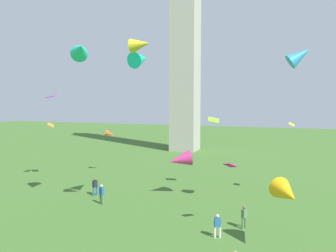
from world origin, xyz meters
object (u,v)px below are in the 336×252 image
object	(u,v)px
person_4	(244,216)
kite_flying_3	(300,56)
kite_flying_5	(51,97)
kite_flying_10	(51,125)
kite_flying_1	(110,134)
kite_flying_4	(213,120)
monument_obelisk	(185,6)
kite_flying_7	(292,124)
kite_flying_9	(140,59)
kite_flying_8	(230,165)
kite_flying_2	(180,160)
person_0	(95,186)
person_1	(102,193)
kite_flying_0	(287,193)
person_5	(217,224)
kite_flying_6	(140,44)
kite_flying_11	(80,50)

from	to	relation	value
person_4	kite_flying_3	size ratio (longest dim) A/B	0.75
kite_flying_5	kite_flying_10	world-z (taller)	kite_flying_5
kite_flying_1	kite_flying_4	bearing A→B (deg)	-130.64
monument_obelisk	person_4	world-z (taller)	monument_obelisk
kite_flying_10	kite_flying_7	bearing A→B (deg)	-126.91
kite_flying_5	kite_flying_7	world-z (taller)	kite_flying_5
kite_flying_9	person_4	bearing A→B (deg)	-173.44
kite_flying_7	kite_flying_10	distance (m)	27.72
kite_flying_4	kite_flying_10	size ratio (longest dim) A/B	0.88
kite_flying_3	person_4	bearing A→B (deg)	119.93
kite_flying_8	kite_flying_9	bearing A→B (deg)	-65.21
kite_flying_1	kite_flying_7	xyz separation A→B (m)	(22.45, -3.17, 1.99)
kite_flying_4	kite_flying_3	bearing A→B (deg)	125.80
kite_flying_2	kite_flying_4	xyz separation A→B (m)	(2.60, 3.35, 3.82)
monument_obelisk	person_4	bearing A→B (deg)	-65.99
monument_obelisk	kite_flying_1	xyz separation A→B (m)	(-3.17, -23.03, -22.68)
kite_flying_3	person_0	bearing A→B (deg)	78.95
person_1	kite_flying_0	size ratio (longest dim) A/B	0.74
person_5	kite_flying_7	world-z (taller)	kite_flying_7
kite_flying_9	kite_flying_6	bearing A→B (deg)	124.12
person_1	kite_flying_2	xyz separation A→B (m)	(5.95, 4.84, 2.66)
person_0	kite_flying_3	bearing A→B (deg)	-71.20
kite_flying_6	kite_flying_8	bearing A→B (deg)	-80.87
kite_flying_5	kite_flying_9	bearing A→B (deg)	-118.10
kite_flying_1	kite_flying_11	bearing A→B (deg)	176.04
monument_obelisk	person_5	xyz separation A→B (m)	(14.54, -38.38, -26.96)
person_0	kite_flying_3	world-z (taller)	kite_flying_3
monument_obelisk	kite_flying_2	distance (m)	39.63
kite_flying_7	person_4	bearing A→B (deg)	-13.78
monument_obelisk	kite_flying_8	world-z (taller)	monument_obelisk
monument_obelisk	kite_flying_1	bearing A→B (deg)	-97.83
kite_flying_0	kite_flying_10	world-z (taller)	kite_flying_10
person_5	kite_flying_1	size ratio (longest dim) A/B	1.05
kite_flying_3	kite_flying_5	bearing A→B (deg)	73.40
person_1	kite_flying_4	size ratio (longest dim) A/B	1.55
kite_flying_2	kite_flying_3	xyz separation A→B (m)	(10.64, -2.95, 9.22)
kite_flying_7	kite_flying_8	distance (m)	11.68
kite_flying_6	kite_flying_7	size ratio (longest dim) A/B	1.95
kite_flying_8	kite_flying_4	bearing A→B (deg)	-128.24
kite_flying_1	kite_flying_5	size ratio (longest dim) A/B	1.34
person_4	person_5	world-z (taller)	person_4
person_5	kite_flying_0	bearing A→B (deg)	-39.32
kite_flying_11	person_1	bearing A→B (deg)	45.19
monument_obelisk	kite_flying_7	xyz separation A→B (m)	(19.28, -26.20, -20.69)
monument_obelisk	kite_flying_1	distance (m)	32.48
person_1	kite_flying_4	bearing A→B (deg)	-111.78
kite_flying_5	kite_flying_10	xyz separation A→B (m)	(-1.84, 1.84, -3.43)
kite_flying_4	kite_flying_9	bearing A→B (deg)	49.53
kite_flying_0	kite_flying_4	size ratio (longest dim) A/B	2.10
person_1	kite_flying_2	size ratio (longest dim) A/B	0.64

